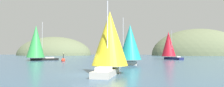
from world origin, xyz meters
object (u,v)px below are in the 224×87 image
sailboat_teal_sail (129,44)px  sailboat_yellow_sail (110,40)px  sailboat_green_sail (36,42)px  sailboat_crimson_sail (169,45)px  channel_buoy (63,60)px

sailboat_teal_sail → sailboat_yellow_sail: 15.99m
sailboat_teal_sail → sailboat_yellow_sail: (-2.50, -15.79, -0.30)m
sailboat_green_sail → sailboat_yellow_sail: (26.10, -35.05, -1.69)m
sailboat_teal_sail → sailboat_yellow_sail: size_ratio=1.12×
sailboat_crimson_sail → sailboat_yellow_sail: 50.99m
sailboat_green_sail → sailboat_teal_sail: bearing=-34.0°
sailboat_yellow_sail → sailboat_green_sail: bearing=126.7°
sailboat_crimson_sail → channel_buoy: (-32.75, -17.79, -4.83)m
sailboat_green_sail → channel_buoy: 12.46m
sailboat_green_sail → sailboat_crimson_sail: size_ratio=1.18×
sailboat_teal_sail → sailboat_green_sail: bearing=146.0°
sailboat_teal_sail → sailboat_crimson_sail: 35.37m
sailboat_green_sail → sailboat_yellow_sail: size_ratio=1.43×
sailboat_crimson_sail → sailboat_yellow_sail: bearing=-109.3°
sailboat_crimson_sail → sailboat_green_sail: bearing=-163.1°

